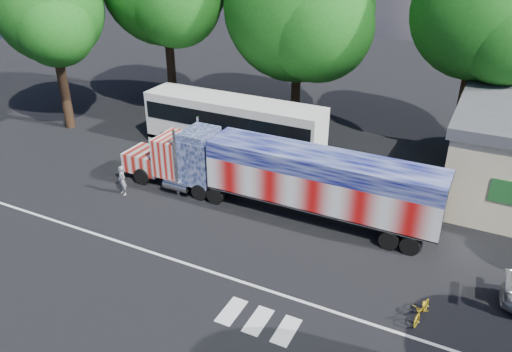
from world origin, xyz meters
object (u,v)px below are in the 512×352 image
at_px(semi_truck, 279,175).
at_px(tree_ne_a, 483,12).
at_px(coach_bus, 233,125).
at_px(tree_n_mid, 301,7).
at_px(woman, 122,180).
at_px(tree_w_a, 51,10).
at_px(bicycle, 422,310).

relative_size(semi_truck, tree_ne_a, 1.40).
bearing_deg(coach_bus, tree_n_mid, 76.02).
xyz_separation_m(woman, tree_n_mid, (4.44, 15.19, 7.71)).
height_order(tree_n_mid, tree_w_a, tree_n_mid).
bearing_deg(bicycle, coach_bus, 152.00).
bearing_deg(coach_bus, bicycle, -37.15).
xyz_separation_m(bicycle, tree_n_mid, (-12.69, 17.91, 8.15)).
relative_size(bicycle, tree_n_mid, 0.12).
bearing_deg(tree_ne_a, bicycle, -87.27).
relative_size(coach_bus, bicycle, 7.55).
bearing_deg(semi_truck, coach_bus, 136.06).
distance_m(woman, bicycle, 17.34).
distance_m(woman, tree_ne_a, 23.83).
bearing_deg(tree_n_mid, tree_ne_a, 0.97).
bearing_deg(bicycle, tree_n_mid, 134.47).
height_order(coach_bus, tree_ne_a, tree_ne_a).
distance_m(coach_bus, tree_w_a, 14.83).
xyz_separation_m(coach_bus, bicycle, (14.43, -10.93, -1.44)).
distance_m(tree_w_a, tree_ne_a, 28.16).
bearing_deg(semi_truck, tree_n_mid, 108.33).
distance_m(semi_truck, tree_ne_a, 16.53).
bearing_deg(woman, tree_ne_a, 62.42).
distance_m(semi_truck, tree_n_mid, 14.89).
height_order(coach_bus, tree_n_mid, tree_n_mid).
height_order(woman, tree_ne_a, tree_ne_a).
bearing_deg(coach_bus, woman, -108.18).
height_order(woman, tree_w_a, tree_w_a).
bearing_deg(bicycle, woman, -179.86).
bearing_deg(tree_n_mid, coach_bus, -103.98).
height_order(semi_truck, tree_ne_a, tree_ne_a).
bearing_deg(tree_w_a, coach_bus, 7.65).
xyz_separation_m(coach_bus, tree_w_a, (-13.13, -1.76, 6.67)).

